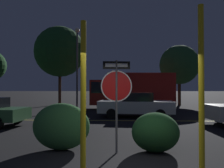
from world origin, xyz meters
TOP-DOWN VIEW (x-y plane):
  - road_center_stripe at (0.00, 7.81)m, footprint 35.94×0.12m
  - stop_sign at (-0.43, 1.75)m, footprint 0.87×0.13m
  - yellow_pole_left at (-1.06, -0.08)m, footprint 0.11×0.11m
  - yellow_pole_right at (1.32, 0.12)m, footprint 0.11×0.11m
  - hedge_bush_1 at (-2.06, 1.98)m, footprint 1.68×0.88m
  - hedge_bush_2 at (0.67, 1.89)m, footprint 1.35×1.08m
  - passing_car_2 at (0.65, 9.35)m, footprint 4.78×2.30m
  - delivery_truck at (0.59, 14.80)m, footprint 7.31×2.92m
  - street_lamp at (-4.17, 14.75)m, footprint 0.41×0.41m
  - tree_1 at (-7.04, 19.43)m, footprint 5.56×5.56m
  - tree_2 at (5.96, 19.24)m, footprint 4.19×4.19m

SIDE VIEW (x-z plane):
  - road_center_stripe at x=0.00m, z-range 0.00..0.01m
  - hedge_bush_2 at x=0.67m, z-range 0.00..1.12m
  - hedge_bush_1 at x=-2.06m, z-range 0.00..1.37m
  - passing_car_2 at x=0.65m, z-range 0.00..1.52m
  - yellow_pole_left at x=-1.06m, z-range 0.00..3.15m
  - delivery_truck at x=0.59m, z-range 0.11..3.20m
  - yellow_pole_right at x=1.32m, z-range 0.00..3.51m
  - stop_sign at x=-0.43m, z-range 0.52..3.11m
  - tree_2 at x=5.96m, z-range 1.10..7.52m
  - street_lamp at x=-4.17m, z-range 0.84..7.99m
  - tree_1 at x=-7.04m, z-range 1.52..10.15m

